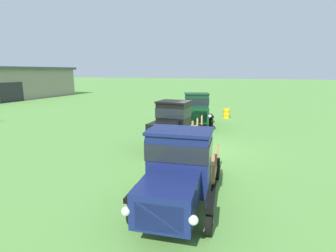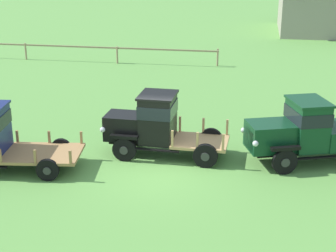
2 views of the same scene
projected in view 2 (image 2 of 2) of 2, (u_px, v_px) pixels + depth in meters
name	position (u px, v px, depth m)	size (l,w,h in m)	color
ground_plane	(157.00, 171.00, 17.85)	(240.00, 240.00, 0.00)	#5B9342
paddock_fence	(70.00, 48.00, 33.94)	(19.73, 0.59, 1.11)	#997F60
vintage_truck_second_in_line	(154.00, 123.00, 18.85)	(4.64, 1.95, 2.35)	black
vintage_truck_midrow_center	(313.00, 131.00, 18.27)	(5.24, 3.23, 2.32)	black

